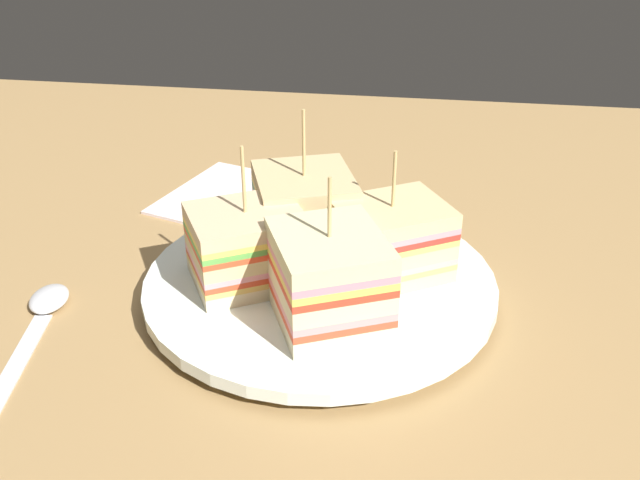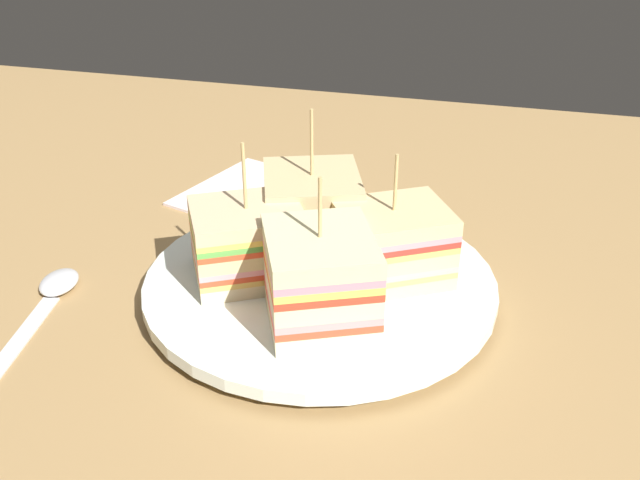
# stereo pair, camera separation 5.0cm
# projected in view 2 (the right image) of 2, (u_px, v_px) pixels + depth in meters

# --- Properties ---
(ground_plane) EXTENTS (1.23, 0.94, 0.02)m
(ground_plane) POSITION_uv_depth(u_px,v_px,m) (320.00, 307.00, 0.52)
(ground_plane) COLOR #9C794A
(plate) EXTENTS (0.25, 0.25, 0.02)m
(plate) POSITION_uv_depth(u_px,v_px,m) (320.00, 285.00, 0.51)
(plate) COLOR white
(plate) RESTS_ON ground_plane
(sandwich_wedge_0) EXTENTS (0.09, 0.09, 0.11)m
(sandwich_wedge_0) POSITION_uv_depth(u_px,v_px,m) (312.00, 210.00, 0.54)
(sandwich_wedge_0) COLOR #D2C488
(sandwich_wedge_0) RESTS_ON plate
(sandwich_wedge_1) EXTENTS (0.10, 0.09, 0.10)m
(sandwich_wedge_1) POSITION_uv_depth(u_px,v_px,m) (249.00, 243.00, 0.50)
(sandwich_wedge_1) COLOR beige
(sandwich_wedge_1) RESTS_ON plate
(sandwich_wedge_2) EXTENTS (0.09, 0.10, 0.10)m
(sandwich_wedge_2) POSITION_uv_depth(u_px,v_px,m) (320.00, 278.00, 0.45)
(sandwich_wedge_2) COLOR beige
(sandwich_wedge_2) RESTS_ON plate
(sandwich_wedge_3) EXTENTS (0.09, 0.09, 0.09)m
(sandwich_wedge_3) POSITION_uv_depth(u_px,v_px,m) (392.00, 244.00, 0.50)
(sandwich_wedge_3) COLOR #D3B384
(sandwich_wedge_3) RESTS_ON plate
(chip_pile) EXTENTS (0.08, 0.07, 0.03)m
(chip_pile) POSITION_uv_depth(u_px,v_px,m) (344.00, 255.00, 0.51)
(chip_pile) COLOR #E9BE67
(chip_pile) RESTS_ON plate
(spoon) EXTENTS (0.04, 0.16, 0.01)m
(spoon) POSITION_uv_depth(u_px,v_px,m) (46.00, 300.00, 0.51)
(spoon) COLOR silver
(spoon) RESTS_ON ground_plane
(napkin) EXTENTS (0.17, 0.16, 0.01)m
(napkin) POSITION_uv_depth(u_px,v_px,m) (266.00, 196.00, 0.66)
(napkin) COLOR silver
(napkin) RESTS_ON ground_plane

